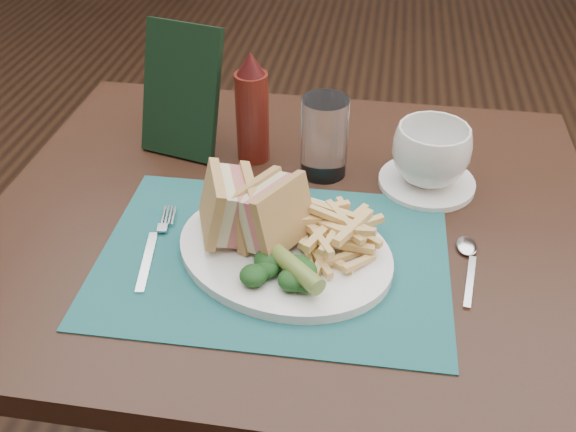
# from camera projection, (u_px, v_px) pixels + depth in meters

# --- Properties ---
(floor) EXTENTS (7.00, 7.00, 0.00)m
(floor) POSITION_uv_depth(u_px,v_px,m) (318.00, 319.00, 1.80)
(floor) COLOR black
(floor) RESTS_ON ground
(table_main) EXTENTS (0.90, 0.75, 0.75)m
(table_main) POSITION_uv_depth(u_px,v_px,m) (292.00, 374.00, 1.18)
(table_main) COLOR black
(table_main) RESTS_ON ground
(placemat) EXTENTS (0.48, 0.34, 0.00)m
(placemat) POSITION_uv_depth(u_px,v_px,m) (273.00, 258.00, 0.87)
(placemat) COLOR #1B5758
(placemat) RESTS_ON table_main
(plate) EXTENTS (0.37, 0.33, 0.01)m
(plate) POSITION_uv_depth(u_px,v_px,m) (285.00, 251.00, 0.87)
(plate) COLOR white
(plate) RESTS_ON placemat
(sandwich_half_a) EXTENTS (0.10, 0.12, 0.10)m
(sandwich_half_a) POSITION_uv_depth(u_px,v_px,m) (212.00, 207.00, 0.85)
(sandwich_half_a) COLOR tan
(sandwich_half_a) RESTS_ON plate
(sandwich_half_b) EXTENTS (0.11, 0.12, 0.10)m
(sandwich_half_b) POSITION_uv_depth(u_px,v_px,m) (260.00, 207.00, 0.85)
(sandwich_half_b) COLOR tan
(sandwich_half_b) RESTS_ON plate
(kale_garnish) EXTENTS (0.11, 0.08, 0.03)m
(kale_garnish) POSITION_uv_depth(u_px,v_px,m) (281.00, 269.00, 0.81)
(kale_garnish) COLOR #133515
(kale_garnish) RESTS_ON plate
(pickle_spear) EXTENTS (0.10, 0.10, 0.03)m
(pickle_spear) POSITION_uv_depth(u_px,v_px,m) (289.00, 263.00, 0.80)
(pickle_spear) COLOR #5B752C
(pickle_spear) RESTS_ON plate
(fries_pile) EXTENTS (0.18, 0.20, 0.05)m
(fries_pile) POSITION_uv_depth(u_px,v_px,m) (337.00, 227.00, 0.86)
(fries_pile) COLOR #E4BE72
(fries_pile) RESTS_ON plate
(fork) EXTENTS (0.06, 0.17, 0.01)m
(fork) POSITION_uv_depth(u_px,v_px,m) (154.00, 245.00, 0.88)
(fork) COLOR silver
(fork) RESTS_ON placemat
(spoon) EXTENTS (0.05, 0.15, 0.01)m
(spoon) POSITION_uv_depth(u_px,v_px,m) (469.00, 267.00, 0.85)
(spoon) COLOR silver
(spoon) RESTS_ON table_main
(saucer) EXTENTS (0.16, 0.16, 0.01)m
(saucer) POSITION_uv_depth(u_px,v_px,m) (426.00, 182.00, 1.01)
(saucer) COLOR white
(saucer) RESTS_ON table_main
(coffee_cup) EXTENTS (0.17, 0.17, 0.09)m
(coffee_cup) POSITION_uv_depth(u_px,v_px,m) (431.00, 154.00, 0.97)
(coffee_cup) COLOR white
(coffee_cup) RESTS_ON saucer
(drinking_glass) EXTENTS (0.09, 0.09, 0.13)m
(drinking_glass) POSITION_uv_depth(u_px,v_px,m) (324.00, 137.00, 1.00)
(drinking_glass) COLOR white
(drinking_glass) RESTS_ON table_main
(ketchup_bottle) EXTENTS (0.06, 0.06, 0.19)m
(ketchup_bottle) POSITION_uv_depth(u_px,v_px,m) (252.00, 107.00, 1.02)
(ketchup_bottle) COLOR #4F130D
(ketchup_bottle) RESTS_ON table_main
(check_presenter) EXTENTS (0.15, 0.11, 0.21)m
(check_presenter) POSITION_uv_depth(u_px,v_px,m) (181.00, 91.00, 1.03)
(check_presenter) COLOR black
(check_presenter) RESTS_ON table_main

